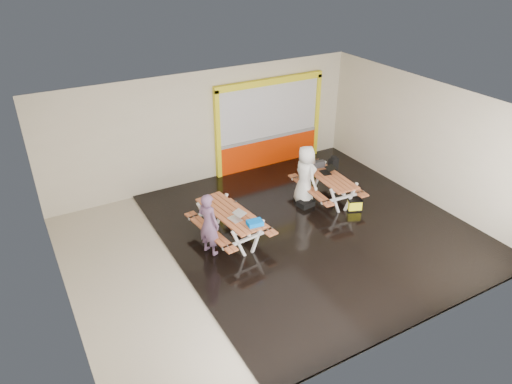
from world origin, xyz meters
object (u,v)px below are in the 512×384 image
picnic_table_left (230,219)px  laptop_left (237,217)px  dark_case (306,204)px  blue_pouch (255,223)px  fluke_bag (354,205)px  person_right (305,175)px  toolbox (317,164)px  person_left (209,224)px  laptop_right (327,171)px  picnic_table_right (327,181)px  backpack (333,164)px

picnic_table_left → laptop_left: size_ratio=5.37×
dark_case → blue_pouch: bearing=-152.4°
laptop_left → dark_case: laptop_left is taller
fluke_bag → person_right: bearing=129.4°
picnic_table_left → person_right: 2.87m
person_right → toolbox: bearing=-60.8°
picnic_table_left → dark_case: bearing=8.8°
person_left → dark_case: size_ratio=3.67×
dark_case → laptop_left: bearing=-163.5°
laptop_right → person_left: bearing=-167.5°
picnic_table_right → fluke_bag: bearing=-72.0°
picnic_table_left → toolbox: toolbox is taller
person_right → blue_pouch: (-2.51, -1.52, 0.02)m
laptop_left → toolbox: bearing=22.6°
person_right → backpack: 1.40m
picnic_table_right → toolbox: (0.03, 0.58, 0.29)m
picnic_table_left → person_right: person_right is taller
picnic_table_left → laptop_right: 3.54m
picnic_table_left → person_left: size_ratio=1.42×
blue_pouch → dark_case: 2.78m
dark_case → picnic_table_right: bearing=5.0°
person_right → dark_case: (-0.14, -0.29, -0.75)m
picnic_table_left → blue_pouch: blue_pouch is taller
toolbox → backpack: size_ratio=0.95×
laptop_left → blue_pouch: size_ratio=1.16×
picnic_table_right → laptop_right: size_ratio=4.88×
backpack → laptop_right: bearing=-141.2°
blue_pouch → dark_case: blue_pouch is taller
picnic_table_left → toolbox: 3.61m
person_right → blue_pouch: size_ratio=4.87×
picnic_table_right → backpack: 0.95m
laptop_left → laptop_right: bearing=15.8°
picnic_table_right → dark_case: bearing=-175.0°
picnic_table_right → person_left: (-4.11, -0.79, 0.25)m
toolbox → backpack: bearing=4.7°
person_left → toolbox: (4.15, 1.38, 0.05)m
laptop_right → dark_case: bearing=-166.5°
person_right → toolbox: 0.76m
laptop_left → fluke_bag: 3.76m
toolbox → picnic_table_left: bearing=-162.9°
laptop_left → dark_case: 2.85m
picnic_table_right → person_right: person_right is taller
blue_pouch → person_left: bearing=152.2°
picnic_table_right → person_left: 4.20m
person_right → backpack: (1.33, 0.42, -0.11)m
picnic_table_right → laptop_left: 3.51m
picnic_table_right → laptop_right: 0.29m
person_left → fluke_bag: (4.41, -0.13, -0.68)m
picnic_table_left → person_right: size_ratio=1.28×
laptop_right → toolbox: bearing=94.9°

